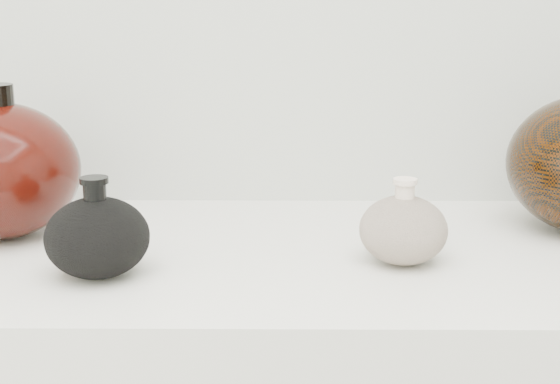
{
  "coord_description": "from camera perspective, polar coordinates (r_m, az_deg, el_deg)",
  "views": [
    {
      "loc": [
        0.01,
        -0.01,
        1.22
      ],
      "look_at": [
        0.0,
        0.92,
        0.98
      ],
      "focal_mm": 50.0,
      "sensor_mm": 36.0,
      "label": 1
    }
  ],
  "objects": [
    {
      "name": "cream_gourd_vase",
      "position": [
        0.96,
        9.01,
        -2.7
      ],
      "size": [
        0.14,
        0.14,
        0.11
      ],
      "color": "#C0AE99",
      "rests_on": "display_counter"
    },
    {
      "name": "black_gourd_vase",
      "position": [
        0.93,
        -13.21,
        -3.2
      ],
      "size": [
        0.13,
        0.13,
        0.12
      ],
      "color": "black",
      "rests_on": "display_counter"
    }
  ]
}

